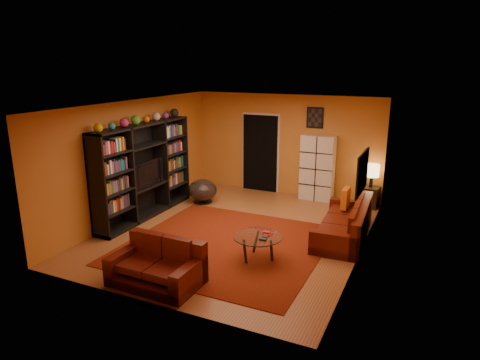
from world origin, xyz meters
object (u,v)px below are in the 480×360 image
at_px(loveseat, 159,265).
at_px(side_table, 370,197).
at_px(sofa, 348,224).
at_px(storage_cabinet, 317,168).
at_px(tv, 145,173).
at_px(coffee_table, 258,239).
at_px(entertainment_unit, 144,171).
at_px(table_lamp, 372,171).
at_px(bowl_chair, 203,190).

height_order(loveseat, side_table, loveseat).
height_order(sofa, storage_cabinet, storage_cabinet).
height_order(tv, side_table, tv).
distance_m(tv, sofa, 4.47).
height_order(loveseat, coffee_table, loveseat).
bearing_deg(entertainment_unit, loveseat, -49.62).
xyz_separation_m(sofa, loveseat, (-2.35, -3.06, 0.00)).
bearing_deg(table_lamp, sofa, -93.05).
bearing_deg(tv, sofa, -81.23).
distance_m(coffee_table, side_table, 4.01).
relative_size(loveseat, storage_cabinet, 0.86).
relative_size(loveseat, coffee_table, 1.64).
distance_m(tv, bowl_chair, 1.69).
bearing_deg(tv, storage_cabinet, -47.92).
distance_m(loveseat, bowl_chair, 4.01).
xyz_separation_m(sofa, coffee_table, (-1.25, -1.65, 0.11)).
relative_size(coffee_table, storage_cabinet, 0.52).
relative_size(sofa, loveseat, 1.58).
bearing_deg(loveseat, storage_cabinet, -11.39).
bearing_deg(loveseat, coffee_table, -37.34).
distance_m(entertainment_unit, side_table, 5.36).
height_order(entertainment_unit, bowl_chair, entertainment_unit).
height_order(coffee_table, table_lamp, table_lamp).
distance_m(loveseat, side_table, 5.73).
xyz_separation_m(tv, bowl_chair, (0.65, 1.39, -0.70)).
relative_size(bowl_chair, table_lamp, 1.30).
xyz_separation_m(storage_cabinet, table_lamp, (1.33, -0.05, 0.07)).
relative_size(coffee_table, table_lamp, 1.56).
bearing_deg(loveseat, sofa, -36.74).
relative_size(bowl_chair, side_table, 1.43).
xyz_separation_m(entertainment_unit, side_table, (4.53, 2.75, -0.80)).
bearing_deg(storage_cabinet, coffee_table, -89.53).
bearing_deg(table_lamp, side_table, 0.00).
distance_m(bowl_chair, table_lamp, 4.12).
bearing_deg(table_lamp, storage_cabinet, 177.85).
relative_size(tv, sofa, 0.45).
xyz_separation_m(sofa, table_lamp, (0.11, 2.12, 0.61)).
bearing_deg(coffee_table, tv, 162.55).
xyz_separation_m(bowl_chair, side_table, (3.83, 1.39, -0.06)).
bearing_deg(coffee_table, side_table, 70.13).
height_order(entertainment_unit, storage_cabinet, entertainment_unit).
relative_size(sofa, bowl_chair, 3.12).
bearing_deg(table_lamp, entertainment_unit, -148.71).
relative_size(loveseat, side_table, 2.84).
distance_m(coffee_table, storage_cabinet, 3.84).
bearing_deg(side_table, loveseat, -115.50).
height_order(bowl_chair, side_table, bowl_chair).
distance_m(loveseat, coffee_table, 1.79).
bearing_deg(side_table, bowl_chair, -159.98).
xyz_separation_m(loveseat, side_table, (2.47, 5.17, -0.04)).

